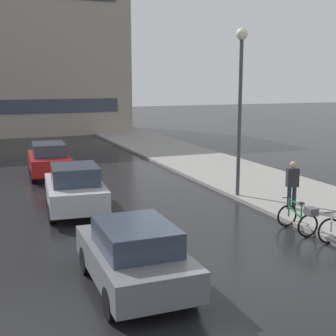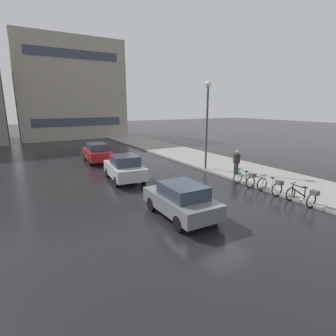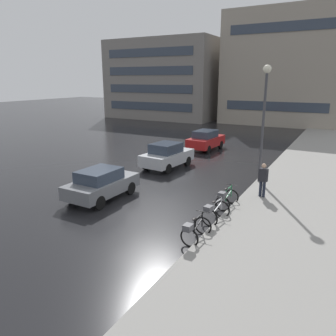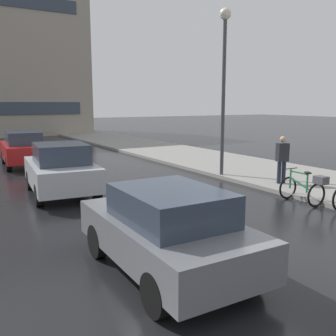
{
  "view_description": "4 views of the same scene",
  "coord_description": "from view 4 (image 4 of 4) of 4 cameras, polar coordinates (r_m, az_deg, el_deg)",
  "views": [
    {
      "loc": [
        -5.3,
        -9.25,
        4.5
      ],
      "look_at": [
        0.32,
        4.63,
        1.69
      ],
      "focal_mm": 50.0,
      "sensor_mm": 36.0,
      "label": 1
    },
    {
      "loc": [
        -8.25,
        -8.92,
        4.72
      ],
      "look_at": [
        -0.88,
        3.6,
        1.25
      ],
      "focal_mm": 28.0,
      "sensor_mm": 36.0,
      "label": 2
    },
    {
      "loc": [
        7.8,
        -11.71,
        5.68
      ],
      "look_at": [
        -0.14,
        2.64,
        1.2
      ],
      "focal_mm": 35.0,
      "sensor_mm": 36.0,
      "label": 3
    },
    {
      "loc": [
        -5.52,
        -5.32,
        2.9
      ],
      "look_at": [
        -0.32,
        3.31,
        1.16
      ],
      "focal_mm": 40.0,
      "sensor_mm": 36.0,
      "label": 4
    }
  ],
  "objects": [
    {
      "name": "ground_plane",
      "position": [
        8.2,
        14.26,
        -11.24
      ],
      "size": [
        140.0,
        140.0,
        0.0
      ],
      "primitive_type": "plane",
      "color": "black"
    },
    {
      "name": "sidewalk_kerb",
      "position": [
        19.38,
        5.8,
        1.33
      ],
      "size": [
        4.8,
        60.0,
        0.14
      ],
      "primitive_type": "cube",
      "color": "gray",
      "rests_on": "ground"
    },
    {
      "name": "bicycle_third",
      "position": [
        11.58,
        20.29,
        -2.82
      ],
      "size": [
        0.76,
        1.42,
        0.98
      ],
      "color": "black",
      "rests_on": "ground"
    },
    {
      "name": "car_grey",
      "position": [
        6.51,
        -0.13,
        -9.3
      ],
      "size": [
        1.9,
        3.81,
        1.5
      ],
      "color": "slate",
      "rests_on": "ground"
    },
    {
      "name": "car_silver",
      "position": [
        12.43,
        -15.99,
        -0.19
      ],
      "size": [
        2.22,
        4.0,
        1.66
      ],
      "color": "#B2B5BA",
      "rests_on": "ground"
    },
    {
      "name": "car_red",
      "position": [
        18.75,
        -21.15,
        2.77
      ],
      "size": [
        1.99,
        3.96,
        1.63
      ],
      "color": "#AD1919",
      "rests_on": "ground"
    },
    {
      "name": "pedestrian",
      "position": [
        13.6,
        17.0,
        1.4
      ],
      "size": [
        0.45,
        0.34,
        1.8
      ],
      "color": "#1E2333",
      "rests_on": "ground"
    },
    {
      "name": "streetlamp",
      "position": [
        14.75,
        8.54,
        15.09
      ],
      "size": [
        0.43,
        0.43,
        6.38
      ],
      "color": "#424247",
      "rests_on": "ground"
    },
    {
      "name": "building_facade_main",
      "position": [
        39.27,
        -24.04,
        14.83
      ],
      "size": [
        14.5,
        8.29,
        13.83
      ],
      "color": "#9E9384",
      "rests_on": "ground"
    }
  ]
}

